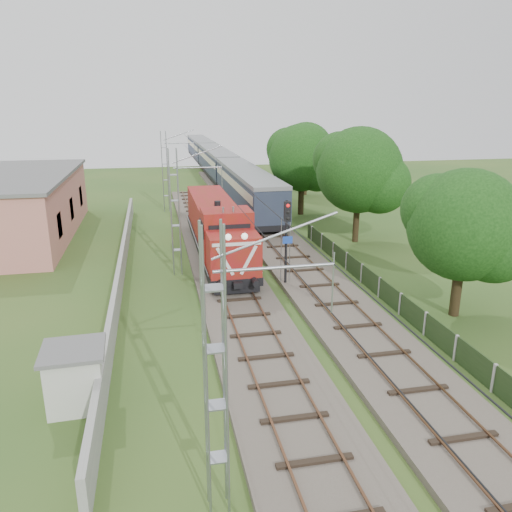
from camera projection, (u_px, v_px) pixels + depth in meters
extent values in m
plane|color=#2C501E|center=(263.00, 357.00, 21.75)|extent=(140.00, 140.00, 0.00)
cube|color=#6B6054|center=(236.00, 296.00, 28.26)|extent=(4.20, 70.00, 0.30)
cube|color=black|center=(236.00, 292.00, 28.21)|extent=(2.40, 70.00, 0.10)
cube|color=brown|center=(221.00, 292.00, 28.02)|extent=(0.08, 70.00, 0.05)
cube|color=brown|center=(251.00, 290.00, 28.35)|extent=(0.08, 70.00, 0.05)
cube|color=#6B6054|center=(270.00, 235.00, 41.40)|extent=(4.20, 80.00, 0.30)
cube|color=black|center=(270.00, 232.00, 41.35)|extent=(2.40, 80.00, 0.10)
cube|color=brown|center=(260.00, 232.00, 41.16)|extent=(0.08, 80.00, 0.05)
cube|color=brown|center=(280.00, 231.00, 41.49)|extent=(0.08, 80.00, 0.05)
cylinder|color=gray|center=(275.00, 268.00, 11.98)|extent=(3.00, 0.08, 0.08)
cylinder|color=gray|center=(198.00, 168.00, 30.71)|extent=(3.00, 0.08, 0.08)
cylinder|color=gray|center=(179.00, 143.00, 49.43)|extent=(3.00, 0.08, 0.08)
cylinder|color=black|center=(222.00, 188.00, 31.38)|extent=(0.03, 70.00, 0.03)
cylinder|color=black|center=(222.00, 167.00, 31.00)|extent=(0.03, 70.00, 0.03)
cube|color=#9E9E99|center=(122.00, 266.00, 31.51)|extent=(0.25, 40.00, 1.50)
cube|color=#C37169|center=(20.00, 207.00, 40.59)|extent=(8.00, 20.00, 5.00)
cube|color=#606060|center=(15.00, 175.00, 39.82)|extent=(8.40, 20.40, 0.25)
cube|color=black|center=(59.00, 225.00, 35.82)|extent=(0.10, 1.60, 1.80)
cube|color=black|center=(71.00, 209.00, 41.44)|extent=(0.10, 1.60, 1.80)
cube|color=black|center=(80.00, 196.00, 47.06)|extent=(0.10, 1.60, 1.80)
cube|color=black|center=(400.00, 304.00, 25.94)|extent=(0.05, 32.00, 1.15)
cube|color=#9E9E99|center=(312.00, 233.00, 39.98)|extent=(0.12, 0.12, 1.20)
cube|color=black|center=(217.00, 244.00, 35.61)|extent=(2.99, 16.95, 0.50)
cube|color=black|center=(229.00, 272.00, 30.56)|extent=(2.19, 3.59, 0.50)
cube|color=black|center=(209.00, 229.00, 40.83)|extent=(2.19, 3.59, 0.50)
cube|color=black|center=(237.00, 290.00, 27.89)|extent=(2.59, 0.25, 0.35)
cube|color=maroon|center=(233.00, 253.00, 28.43)|extent=(2.89, 2.49, 2.29)
sphere|color=white|center=(228.00, 237.00, 26.85)|extent=(0.36, 0.36, 0.36)
sphere|color=white|center=(245.00, 236.00, 27.02)|extent=(0.36, 0.36, 0.36)
cube|color=silver|center=(225.00, 262.00, 27.14)|extent=(1.00, 0.06, 1.67)
cube|color=silver|center=(249.00, 260.00, 27.39)|extent=(1.00, 0.06, 1.67)
cube|color=silver|center=(237.00, 244.00, 26.98)|extent=(2.69, 0.06, 0.18)
cube|color=maroon|center=(227.00, 235.00, 30.59)|extent=(2.99, 2.39, 3.19)
cube|color=black|center=(230.00, 232.00, 29.30)|extent=(2.49, 0.06, 0.90)
cube|color=maroon|center=(213.00, 215.00, 37.45)|extent=(2.79, 12.07, 2.59)
cylinder|color=black|center=(217.00, 204.00, 34.18)|extent=(0.44, 0.44, 0.40)
cylinder|color=gray|center=(223.00, 210.00, 29.27)|extent=(0.12, 0.12, 0.35)
cylinder|color=gray|center=(233.00, 210.00, 29.39)|extent=(0.12, 0.12, 0.35)
cube|color=black|center=(247.00, 203.00, 50.78)|extent=(2.99, 22.69, 0.52)
cube|color=#283143|center=(247.00, 186.00, 50.30)|extent=(3.09, 22.69, 2.78)
cube|color=beige|center=(247.00, 181.00, 50.14)|extent=(3.14, 21.78, 0.77)
cube|color=slate|center=(247.00, 171.00, 49.84)|extent=(3.15, 22.69, 0.36)
cube|color=black|center=(217.00, 172.00, 72.99)|extent=(2.99, 22.69, 0.52)
cube|color=#283143|center=(217.00, 161.00, 72.50)|extent=(3.09, 22.69, 2.78)
cube|color=beige|center=(216.00, 157.00, 72.35)|extent=(3.14, 21.78, 0.77)
cube|color=slate|center=(216.00, 150.00, 72.05)|extent=(3.15, 22.69, 0.36)
cube|color=black|center=(201.00, 156.00, 95.20)|extent=(2.99, 22.69, 0.52)
cube|color=#283143|center=(201.00, 148.00, 94.71)|extent=(3.09, 22.69, 2.78)
cube|color=beige|center=(200.00, 145.00, 94.56)|extent=(3.14, 21.78, 0.77)
cube|color=slate|center=(200.00, 139.00, 94.26)|extent=(3.15, 22.69, 0.36)
cylinder|color=black|center=(286.00, 245.00, 29.23)|extent=(0.15, 0.15, 5.30)
cube|color=black|center=(287.00, 212.00, 28.49)|extent=(0.37, 0.24, 1.17)
sphere|color=red|center=(288.00, 206.00, 28.27)|extent=(0.19, 0.19, 0.19)
sphere|color=black|center=(288.00, 212.00, 28.37)|extent=(0.19, 0.19, 0.19)
sphere|color=black|center=(288.00, 218.00, 28.48)|extent=(0.19, 0.19, 0.19)
cube|color=#1B3FA6|center=(288.00, 240.00, 29.03)|extent=(0.58, 0.06, 0.42)
cube|color=beige|center=(76.00, 379.00, 18.02)|extent=(1.99, 1.99, 2.11)
cube|color=#606060|center=(72.00, 350.00, 17.68)|extent=(2.29, 2.29, 0.14)
cylinder|color=#382A17|center=(457.00, 284.00, 25.57)|extent=(0.52, 0.52, 3.43)
sphere|color=black|center=(465.00, 225.00, 24.66)|extent=(5.61, 5.61, 5.61)
sphere|color=black|center=(494.00, 243.00, 24.32)|extent=(3.93, 3.93, 3.93)
sphere|color=black|center=(437.00, 209.00, 25.21)|extent=(3.64, 3.64, 3.64)
cylinder|color=#382A17|center=(356.00, 217.00, 39.36)|extent=(0.48, 0.48, 4.03)
sphere|color=black|center=(359.00, 170.00, 38.29)|extent=(6.60, 6.60, 6.60)
sphere|color=black|center=(380.00, 183.00, 37.88)|extent=(4.62, 4.62, 4.62)
sphere|color=black|center=(340.00, 159.00, 38.93)|extent=(4.29, 4.29, 4.29)
cylinder|color=#382A17|center=(301.00, 195.00, 49.20)|extent=(0.57, 0.57, 3.95)
sphere|color=black|center=(302.00, 158.00, 48.14)|extent=(6.47, 6.47, 6.47)
sphere|color=black|center=(318.00, 168.00, 47.75)|extent=(4.53, 4.53, 4.53)
sphere|color=black|center=(288.00, 149.00, 48.77)|extent=(4.20, 4.20, 4.20)
cylinder|color=#382A17|center=(305.00, 179.00, 59.85)|extent=(0.52, 0.52, 3.84)
sphere|color=black|center=(306.00, 149.00, 58.83)|extent=(6.28, 6.28, 6.28)
sphere|color=black|center=(318.00, 157.00, 58.44)|extent=(4.40, 4.40, 4.40)
sphere|color=black|center=(294.00, 143.00, 59.44)|extent=(4.08, 4.08, 4.08)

